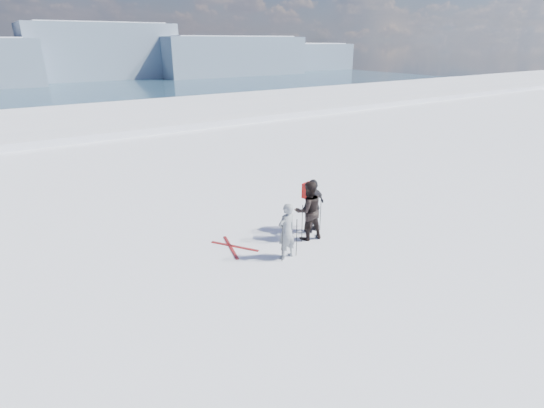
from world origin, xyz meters
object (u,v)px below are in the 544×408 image
Objects in this scene: skier_grey at (287,231)px; skier_dark at (308,211)px; skier_pack at (313,206)px; skis_loose at (233,247)px.

skier_dark reaches higher than skier_grey.
skier_pack is 1.14× the size of skis_loose.
skier_grey reaches higher than skis_loose.
skier_dark is 1.21× the size of skis_loose.
skier_dark reaches higher than skis_loose.
skis_loose is at bearing -7.38° from skier_dark.
skier_dark is 2.76m from skis_loose.
skis_loose is (-2.44, 0.81, -0.99)m from skier_dark.
skier_grey is 2.19m from skier_pack.
skis_loose is (-1.04, 1.53, -0.88)m from skier_grey.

